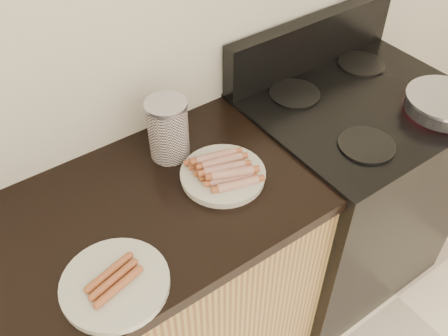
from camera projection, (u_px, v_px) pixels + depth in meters
wall_back at (99, 26)px, 1.34m from camera, size 4.00×0.04×2.60m
stove at (342, 191)px, 2.06m from camera, size 0.76×0.65×0.91m
stove_panel at (311, 43)px, 1.84m from camera, size 0.76×0.06×0.20m
burner_near_left at (367, 145)px, 1.57m from camera, size 0.18×0.18×0.01m
burner_near_right at (435, 107)px, 1.71m from camera, size 0.18×0.18×0.01m
burner_far_left at (295, 94)px, 1.77m from camera, size 0.18×0.18×0.01m
burner_far_right at (361, 64)px, 1.91m from camera, size 0.18×0.18×0.01m
frying_pan at (446, 103)px, 1.67m from camera, size 0.28×0.44×0.05m
main_plate at (223, 176)px, 1.48m from camera, size 0.30×0.30×0.02m
side_plate at (115, 284)px, 1.21m from camera, size 0.31×0.31×0.02m
hotdog_pile at (223, 168)px, 1.46m from camera, size 0.12×0.21×0.05m
plain_sausages at (114, 279)px, 1.19m from camera, size 0.13×0.10×0.02m
canister at (168, 129)px, 1.50m from camera, size 0.13×0.13×0.20m
mug at (169, 140)px, 1.54m from camera, size 0.09×0.09×0.09m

